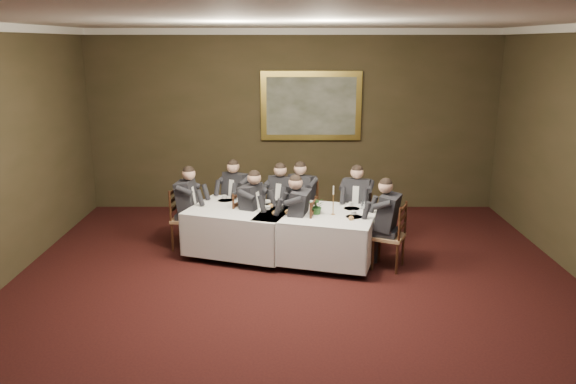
{
  "coord_description": "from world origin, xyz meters",
  "views": [
    {
      "loc": [
        -0.09,
        -5.96,
        3.25
      ],
      "look_at": [
        -0.1,
        1.88,
        1.15
      ],
      "focal_mm": 35.0,
      "sensor_mm": 36.0,
      "label": 1
    }
  ],
  "objects_px": {
    "diner_main_endleft": "(250,223)",
    "diner_sec_endleft": "(186,217)",
    "chair_main_endleft": "(250,236)",
    "chair_main_backleft": "(302,223)",
    "diner_main_backright": "(356,215)",
    "diner_sec_backleft": "(237,207)",
    "diner_main_backleft": "(302,210)",
    "table_second": "(241,227)",
    "candlestick": "(333,204)",
    "painting": "(311,106)",
    "chair_sec_backright": "(283,225)",
    "chair_main_backright": "(356,228)",
    "table_main": "(317,232)",
    "diner_main_endright": "(389,235)",
    "chair_sec_endright": "(301,244)",
    "diner_sec_endright": "(301,230)",
    "centerpiece": "(317,205)",
    "chair_main_endright": "(389,250)",
    "chair_sec_backleft": "(238,220)",
    "diner_sec_backright": "(283,212)",
    "chair_sec_endleft": "(186,231)"
  },
  "relations": [
    {
      "from": "diner_main_endleft",
      "to": "diner_sec_endleft",
      "type": "bearing_deg",
      "value": -79.05
    },
    {
      "from": "chair_main_endleft",
      "to": "chair_main_backleft",
      "type": "bearing_deg",
      "value": 153.71
    },
    {
      "from": "diner_main_backright",
      "to": "diner_sec_backleft",
      "type": "height_order",
      "value": "same"
    },
    {
      "from": "diner_main_backleft",
      "to": "table_second",
      "type": "bearing_deg",
      "value": 65.44
    },
    {
      "from": "candlestick",
      "to": "chair_main_backleft",
      "type": "bearing_deg",
      "value": 111.86
    },
    {
      "from": "diner_main_backright",
      "to": "painting",
      "type": "xyz_separation_m",
      "value": [
        -0.68,
        2.11,
        1.54
      ]
    },
    {
      "from": "chair_sec_backright",
      "to": "candlestick",
      "type": "distance_m",
      "value": 1.38
    },
    {
      "from": "diner_sec_backleft",
      "to": "chair_main_backleft",
      "type": "bearing_deg",
      "value": -155.7
    },
    {
      "from": "table_second",
      "to": "chair_main_backright",
      "type": "xyz_separation_m",
      "value": [
        1.86,
        0.48,
        -0.17
      ]
    },
    {
      "from": "chair_main_backleft",
      "to": "candlestick",
      "type": "distance_m",
      "value": 1.32
    },
    {
      "from": "diner_sec_backleft",
      "to": "table_main",
      "type": "bearing_deg",
      "value": 171.51
    },
    {
      "from": "diner_main_endright",
      "to": "chair_sec_endright",
      "type": "relative_size",
      "value": 1.35
    },
    {
      "from": "table_main",
      "to": "chair_main_endleft",
      "type": "distance_m",
      "value": 1.1
    },
    {
      "from": "table_second",
      "to": "diner_sec_backleft",
      "type": "relative_size",
      "value": 1.38
    },
    {
      "from": "table_second",
      "to": "chair_sec_backright",
      "type": "bearing_deg",
      "value": 43.76
    },
    {
      "from": "diner_sec_endright",
      "to": "table_main",
      "type": "bearing_deg",
      "value": -62.8
    },
    {
      "from": "table_second",
      "to": "centerpiece",
      "type": "height_order",
      "value": "centerpiece"
    },
    {
      "from": "table_second",
      "to": "centerpiece",
      "type": "distance_m",
      "value": 1.28
    },
    {
      "from": "table_second",
      "to": "diner_sec_endleft",
      "type": "bearing_deg",
      "value": 161.46
    },
    {
      "from": "chair_main_endright",
      "to": "diner_main_endleft",
      "type": "bearing_deg",
      "value": 98.56
    },
    {
      "from": "chair_main_endleft",
      "to": "centerpiece",
      "type": "distance_m",
      "value": 1.25
    },
    {
      "from": "chair_sec_backleft",
      "to": "centerpiece",
      "type": "relative_size",
      "value": 3.68
    },
    {
      "from": "diner_main_backright",
      "to": "chair_sec_backleft",
      "type": "height_order",
      "value": "diner_main_backright"
    },
    {
      "from": "diner_main_endright",
      "to": "chair_sec_backleft",
      "type": "distance_m",
      "value": 2.75
    },
    {
      "from": "chair_main_endleft",
      "to": "chair_main_backright",
      "type": "bearing_deg",
      "value": 128.88
    },
    {
      "from": "diner_main_backright",
      "to": "chair_main_endright",
      "type": "bearing_deg",
      "value": 127.2
    },
    {
      "from": "diner_main_backleft",
      "to": "diner_sec_endleft",
      "type": "bearing_deg",
      "value": 41.09
    },
    {
      "from": "table_second",
      "to": "diner_main_backright",
      "type": "height_order",
      "value": "diner_main_backright"
    },
    {
      "from": "chair_sec_backright",
      "to": "chair_sec_endright",
      "type": "height_order",
      "value": "same"
    },
    {
      "from": "chair_main_backright",
      "to": "chair_sec_backright",
      "type": "height_order",
      "value": "same"
    },
    {
      "from": "diner_sec_endright",
      "to": "centerpiece",
      "type": "relative_size",
      "value": 4.94
    },
    {
      "from": "chair_main_endright",
      "to": "diner_main_backright",
      "type": "bearing_deg",
      "value": 44.27
    },
    {
      "from": "chair_main_endleft",
      "to": "diner_main_endleft",
      "type": "xyz_separation_m",
      "value": [
        0.01,
        -0.0,
        0.23
      ]
    },
    {
      "from": "diner_main_backright",
      "to": "diner_main_endright",
      "type": "bearing_deg",
      "value": 126.75
    },
    {
      "from": "candlestick",
      "to": "centerpiece",
      "type": "bearing_deg",
      "value": 172.06
    },
    {
      "from": "chair_main_backleft",
      "to": "diner_main_endright",
      "type": "xyz_separation_m",
      "value": [
        1.24,
        -1.26,
        0.23
      ]
    },
    {
      "from": "chair_main_endright",
      "to": "diner_sec_backleft",
      "type": "xyz_separation_m",
      "value": [
        -2.36,
        1.42,
        0.23
      ]
    },
    {
      "from": "chair_sec_backleft",
      "to": "chair_sec_backright",
      "type": "xyz_separation_m",
      "value": [
        0.79,
        -0.26,
        0.0
      ]
    },
    {
      "from": "diner_main_backright",
      "to": "painting",
      "type": "height_order",
      "value": "painting"
    },
    {
      "from": "diner_main_endright",
      "to": "diner_sec_endleft",
      "type": "xyz_separation_m",
      "value": [
        -3.13,
        0.84,
        0.0
      ]
    },
    {
      "from": "diner_main_backleft",
      "to": "diner_sec_backright",
      "type": "xyz_separation_m",
      "value": [
        -0.32,
        -0.11,
        0.0
      ]
    },
    {
      "from": "diner_sec_endleft",
      "to": "diner_main_backleft",
      "type": "bearing_deg",
      "value": 109.08
    },
    {
      "from": "diner_main_endleft",
      "to": "chair_main_endright",
      "type": "xyz_separation_m",
      "value": [
        2.08,
        -0.59,
        -0.23
      ]
    },
    {
      "from": "chair_main_endleft",
      "to": "chair_sec_endright",
      "type": "xyz_separation_m",
      "value": [
        0.8,
        -0.36,
        0.0
      ]
    },
    {
      "from": "table_second",
      "to": "chair_main_backleft",
      "type": "bearing_deg",
      "value": 36.83
    },
    {
      "from": "chair_main_endright",
      "to": "chair_sec_endright",
      "type": "xyz_separation_m",
      "value": [
        -1.29,
        0.23,
        0.0
      ]
    },
    {
      "from": "chair_main_backright",
      "to": "chair_main_endleft",
      "type": "height_order",
      "value": "same"
    },
    {
      "from": "diner_sec_endright",
      "to": "centerpiece",
      "type": "distance_m",
      "value": 0.46
    },
    {
      "from": "table_second",
      "to": "chair_sec_endleft",
      "type": "bearing_deg",
      "value": 161.59
    },
    {
      "from": "chair_sec_backleft",
      "to": "centerpiece",
      "type": "distance_m",
      "value": 1.87
    }
  ]
}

